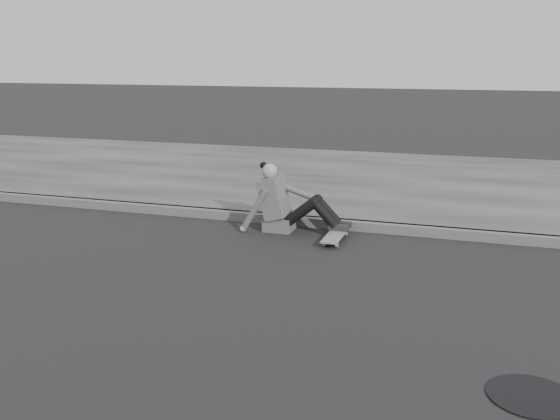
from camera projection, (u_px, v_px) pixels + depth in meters
The scene contains 6 objects.
ground at pixel (410, 316), 5.37m from camera, with size 80.00×80.00×0.00m, color black.
curb at pixel (434, 232), 7.74m from camera, with size 24.00×0.16×0.12m, color #545454.
sidewalk at pixel (448, 185), 10.53m from camera, with size 24.00×6.00×0.12m, color #3E3E3E.
manhole at pixel (532, 396), 4.09m from camera, with size 0.57×0.57×0.01m, color black.
skateboard at pixel (336, 235), 7.55m from camera, with size 0.20×0.78×0.09m.
seated_woman at pixel (284, 203), 7.93m from camera, with size 1.38×0.46×0.88m.
Camera 1 is at (0.47, -5.09, 2.17)m, focal length 40.00 mm.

